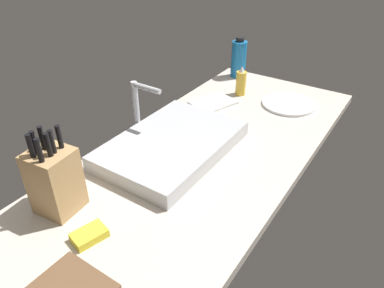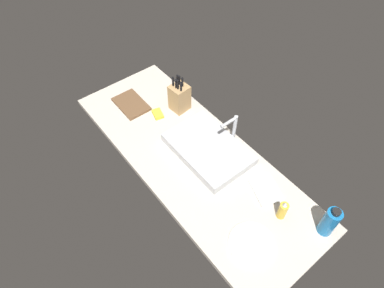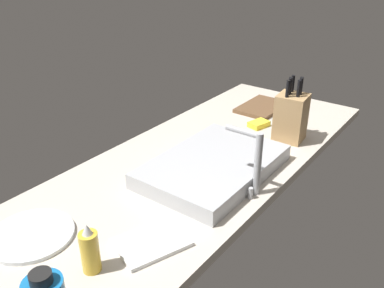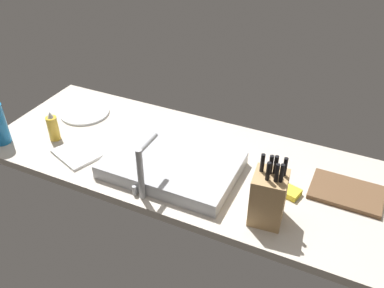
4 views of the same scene
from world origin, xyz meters
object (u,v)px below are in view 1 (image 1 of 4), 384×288
object	(u,v)px
faucet	(139,105)
water_bottle	(239,59)
knife_block	(55,180)
dinner_plate	(289,104)
dish_towel	(213,103)
sink_basin	(172,145)
dish_sponge	(89,235)
soap_bottle	(241,82)

from	to	relation	value
faucet	water_bottle	xyz separation A→B (cm)	(75.51, -3.16, -3.41)
water_bottle	faucet	bearing A→B (deg)	177.60
knife_block	water_bottle	bearing A→B (deg)	-3.89
dinner_plate	dish_towel	xyz separation A→B (cm)	(-17.81, 29.49, 0.00)
sink_basin	knife_block	distance (cm)	44.06
sink_basin	dish_sponge	world-z (taller)	sink_basin
dish_towel	soap_bottle	bearing A→B (deg)	-19.20
sink_basin	dinner_plate	distance (cm)	63.98
water_bottle	dish_sponge	xyz separation A→B (cm)	(-124.81, -20.44, -8.53)
sink_basin	knife_block	size ratio (longest dim) A/B	1.99
sink_basin	dish_sponge	xyz separation A→B (cm)	(-46.25, -6.40, -1.67)
knife_block	dish_towel	xyz separation A→B (cm)	(84.67, -1.94, -9.64)
soap_bottle	dish_towel	size ratio (longest dim) A/B	0.75
faucet	knife_block	xyz separation A→B (cm)	(-45.37, -7.38, -2.89)
knife_block	dish_towel	size ratio (longest dim) A/B	1.39
dish_towel	water_bottle	bearing A→B (deg)	9.65
knife_block	dish_sponge	bearing A→B (deg)	-109.52
dinner_plate	dish_sponge	distance (cm)	107.50
soap_bottle	knife_block	bearing A→B (deg)	175.70
water_bottle	dish_towel	world-z (taller)	water_bottle
dish_towel	dish_sponge	xyz separation A→B (cm)	(-88.61, -14.29, 0.60)
dish_sponge	knife_block	bearing A→B (deg)	76.37
dinner_plate	dish_towel	distance (cm)	34.46
soap_bottle	water_bottle	xyz separation A→B (cm)	(19.97, 11.81, 3.54)
soap_bottle	dish_towel	bearing A→B (deg)	160.80
sink_basin	dish_towel	size ratio (longest dim) A/B	2.77
faucet	dinner_plate	world-z (taller)	faucet
soap_bottle	dish_sponge	xyz separation A→B (cm)	(-104.84, -8.63, -4.99)
sink_basin	knife_block	xyz separation A→B (cm)	(-42.32, 9.82, 7.37)
sink_basin	faucet	size ratio (longest dim) A/B	2.39
knife_block	dish_towel	world-z (taller)	knife_block
soap_bottle	water_bottle	distance (cm)	23.47
dish_towel	dinner_plate	bearing A→B (deg)	-58.87
dinner_plate	dish_towel	bearing A→B (deg)	121.13
knife_block	dish_sponge	distance (cm)	18.98
knife_block	water_bottle	size ratio (longest dim) A/B	1.26
soap_bottle	dish_sponge	bearing A→B (deg)	-175.29
faucet	soap_bottle	bearing A→B (deg)	-15.08
sink_basin	dish_towel	xyz separation A→B (cm)	(42.36, 7.88, -2.27)
soap_bottle	dinner_plate	world-z (taller)	soap_bottle
dish_towel	dish_sponge	bearing A→B (deg)	-170.84
soap_bottle	dish_sponge	world-z (taller)	soap_bottle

